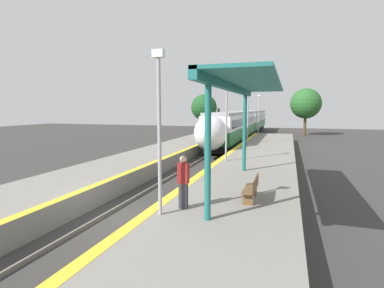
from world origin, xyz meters
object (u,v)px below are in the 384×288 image
at_px(platform_bench, 252,188).
at_px(person_waiting, 183,181).
at_px(train, 244,123).
at_px(lamppost_near, 159,122).
at_px(lamppost_far, 248,113).
at_px(lamppost_mid, 226,115).
at_px(railway_signal, 218,122).
at_px(lamppost_farthest, 259,112).

distance_m(platform_bench, person_waiting, 2.73).
relative_size(train, lamppost_near, 8.11).
bearing_deg(person_waiting, train, 94.83).
relative_size(lamppost_near, lamppost_far, 1.00).
bearing_deg(lamppost_near, lamppost_far, 90.00).
bearing_deg(lamppost_mid, person_waiting, -86.98).
xyz_separation_m(platform_bench, lamppost_near, (-2.64, -2.42, 2.50)).
bearing_deg(lamppost_near, railway_signal, 99.17).
xyz_separation_m(person_waiting, railway_signal, (-4.93, 26.62, 0.76)).
bearing_deg(train, person_waiting, -85.17).
distance_m(platform_bench, lamppost_far, 18.86).
bearing_deg(platform_bench, lamppost_near, -137.56).
xyz_separation_m(platform_bench, railway_signal, (-7.07, 24.99, 1.24)).
bearing_deg(lamppost_far, lamppost_farthest, 90.00).
height_order(train, platform_bench, train).
bearing_deg(train, lamppost_farthest, -54.88).
distance_m(person_waiting, lamppost_farthest, 30.67).
distance_m(person_waiting, lamppost_far, 20.25).
bearing_deg(platform_bench, lamppost_mid, 108.19).
bearing_deg(person_waiting, lamppost_far, 91.45).
height_order(platform_bench, railway_signal, railway_signal).
bearing_deg(person_waiting, lamppost_near, -123.11).
height_order(platform_bench, lamppost_mid, lamppost_mid).
relative_size(lamppost_near, lamppost_farthest, 1.00).
height_order(train, person_waiting, train).
distance_m(lamppost_mid, lamppost_far, 10.46).
relative_size(lamppost_mid, lamppost_far, 1.00).
height_order(train, lamppost_near, lamppost_near).
relative_size(person_waiting, lamppost_far, 0.35).
bearing_deg(lamppost_far, lamppost_mid, -90.00).
bearing_deg(train, lamppost_far, -80.31).
height_order(railway_signal, lamppost_near, lamppost_near).
xyz_separation_m(train, lamppost_mid, (2.36, -24.28, 1.66)).
bearing_deg(person_waiting, railway_signal, 100.50).
distance_m(railway_signal, lamppost_near, 27.79).
relative_size(railway_signal, lamppost_far, 0.84).
distance_m(train, lamppost_farthest, 4.42).
relative_size(train, lamppost_far, 8.11).
relative_size(person_waiting, railway_signal, 0.42).
xyz_separation_m(train, person_waiting, (2.87, -33.96, -0.36)).
xyz_separation_m(lamppost_mid, lamppost_farthest, (0.00, 20.92, 0.00)).
bearing_deg(person_waiting, lamppost_farthest, 90.96).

